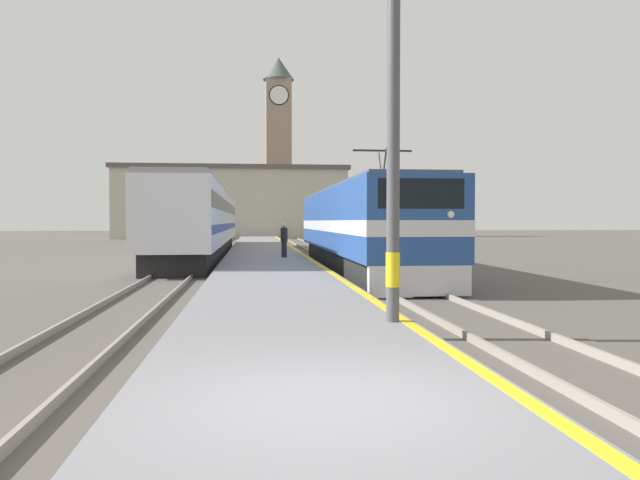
# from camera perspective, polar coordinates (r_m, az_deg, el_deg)

# --- Properties ---
(ground_plane) EXTENTS (200.00, 200.00, 0.00)m
(ground_plane) POSITION_cam_1_polar(r_m,az_deg,el_deg) (36.03, -5.06, -1.56)
(ground_plane) COLOR #514C47
(platform) EXTENTS (4.14, 140.00, 0.34)m
(platform) POSITION_cam_1_polar(r_m,az_deg,el_deg) (31.03, -4.88, -1.78)
(platform) COLOR slate
(platform) RESTS_ON ground
(rail_track_near) EXTENTS (2.83, 140.00, 0.16)m
(rail_track_near) POSITION_cam_1_polar(r_m,az_deg,el_deg) (31.34, 1.88, -2.00)
(rail_track_near) COLOR #514C47
(rail_track_near) RESTS_ON ground
(rail_track_far) EXTENTS (2.84, 140.00, 0.16)m
(rail_track_far) POSITION_cam_1_polar(r_m,az_deg,el_deg) (31.16, -11.52, -2.05)
(rail_track_far) COLOR #514C47
(rail_track_far) RESTS_ON ground
(locomotive_train) EXTENTS (2.92, 19.91, 4.50)m
(locomotive_train) POSITION_cam_1_polar(r_m,az_deg,el_deg) (26.17, 3.48, 1.16)
(locomotive_train) COLOR black
(locomotive_train) RESTS_ON ground
(passenger_train) EXTENTS (2.92, 30.23, 3.95)m
(passenger_train) POSITION_cam_1_polar(r_m,az_deg,el_deg) (37.28, -10.65, 1.79)
(passenger_train) COLOR black
(passenger_train) RESTS_ON ground
(catenary_mast) EXTENTS (2.29, 0.24, 8.10)m
(catenary_mast) POSITION_cam_1_polar(r_m,az_deg,el_deg) (11.07, 7.20, 13.89)
(catenary_mast) COLOR #4C4C51
(catenary_mast) RESTS_ON platform
(person_on_platform) EXTENTS (0.34, 0.34, 1.62)m
(person_on_platform) POSITION_cam_1_polar(r_m,az_deg,el_deg) (29.83, -3.30, 0.04)
(person_on_platform) COLOR #23232D
(person_on_platform) RESTS_ON platform
(clock_tower) EXTENTS (4.22, 4.22, 24.09)m
(clock_tower) POSITION_cam_1_polar(r_m,az_deg,el_deg) (85.22, -3.81, 8.94)
(clock_tower) COLOR gray
(clock_tower) RESTS_ON ground
(station_building) EXTENTS (27.94, 6.91, 8.68)m
(station_building) POSITION_cam_1_polar(r_m,az_deg,el_deg) (76.00, -8.05, 3.46)
(station_building) COLOR #B7B2A3
(station_building) RESTS_ON ground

